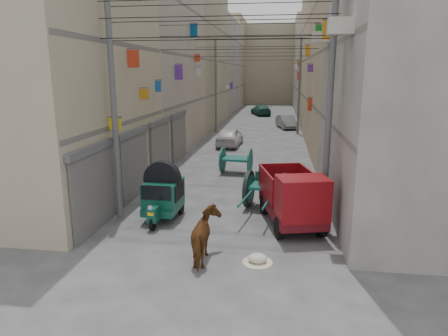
% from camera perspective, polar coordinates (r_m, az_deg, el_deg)
% --- Properties ---
extents(ground, '(140.00, 140.00, 0.00)m').
position_cam_1_polar(ground, '(9.00, -7.19, -21.44)').
color(ground, '#414244').
rests_on(ground, ground).
extents(building_row_left, '(8.00, 62.00, 14.00)m').
position_cam_1_polar(building_row_left, '(42.46, -5.91, 15.14)').
color(building_row_left, tan).
rests_on(building_row_left, ground).
extents(building_row_right, '(8.00, 62.00, 14.00)m').
position_cam_1_polar(building_row_right, '(41.68, 16.74, 14.70)').
color(building_row_right, '#A39E99').
rests_on(building_row_right, ground).
extents(end_cap_building, '(22.00, 10.00, 13.00)m').
position_cam_1_polar(end_cap_building, '(73.14, 6.59, 14.40)').
color(end_cap_building, '#9E977D').
rests_on(end_cap_building, ground).
extents(shutters_left, '(0.18, 14.40, 2.88)m').
position_cam_1_polar(shutters_left, '(18.82, -10.67, 2.05)').
color(shutters_left, '#46474B').
rests_on(shutters_left, ground).
extents(signboards, '(8.22, 40.52, 5.67)m').
position_cam_1_polar(signboards, '(28.88, 3.94, 10.01)').
color(signboards, red).
rests_on(signboards, ground).
extents(ac_units, '(0.70, 6.55, 3.35)m').
position_cam_1_polar(ac_units, '(15.03, 15.09, 21.81)').
color(ac_units, beige).
rests_on(ac_units, ground).
extents(utility_poles, '(7.40, 22.20, 8.00)m').
position_cam_1_polar(utility_poles, '(24.22, 3.17, 10.72)').
color(utility_poles, '#58585A').
rests_on(utility_poles, ground).
extents(overhead_cables, '(7.40, 22.52, 1.12)m').
position_cam_1_polar(overhead_cables, '(21.66, 2.65, 17.74)').
color(overhead_cables, black).
rests_on(overhead_cables, ground).
extents(auto_rickshaw, '(1.34, 2.31, 1.61)m').
position_cam_1_polar(auto_rickshaw, '(14.44, -8.72, -3.56)').
color(auto_rickshaw, black).
rests_on(auto_rickshaw, ground).
extents(tonga_cart, '(1.73, 3.38, 1.45)m').
position_cam_1_polar(tonga_cart, '(15.45, 5.99, -3.09)').
color(tonga_cart, black).
rests_on(tonga_cart, ground).
extents(mini_truck, '(2.39, 3.82, 2.00)m').
position_cam_1_polar(mini_truck, '(13.53, 10.03, -4.75)').
color(mini_truck, black).
rests_on(mini_truck, ground).
extents(second_cart, '(1.67, 1.51, 1.36)m').
position_cam_1_polar(second_cart, '(20.73, 1.76, 1.14)').
color(second_cart, '#13534A').
rests_on(second_cart, ground).
extents(feed_sack, '(0.52, 0.42, 0.26)m').
position_cam_1_polar(feed_sack, '(11.36, 4.81, -12.72)').
color(feed_sack, beige).
rests_on(feed_sack, ground).
extents(horse, '(0.95, 1.79, 1.45)m').
position_cam_1_polar(horse, '(11.18, -2.56, -9.77)').
color(horse, '#5C2616').
rests_on(horse, ground).
extents(distant_car_white, '(1.76, 4.00, 1.34)m').
position_cam_1_polar(distant_car_white, '(28.68, 0.83, 4.47)').
color(distant_car_white, silver).
rests_on(distant_car_white, ground).
extents(distant_car_grey, '(2.17, 3.97, 1.24)m').
position_cam_1_polar(distant_car_grey, '(38.59, 8.90, 6.54)').
color(distant_car_grey, '#595E5C').
rests_on(distant_car_grey, ground).
extents(distant_car_green, '(3.00, 4.72, 1.27)m').
position_cam_1_polar(distant_car_green, '(50.49, 5.29, 8.25)').
color(distant_car_green, '#1B503F').
rests_on(distant_car_green, ground).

